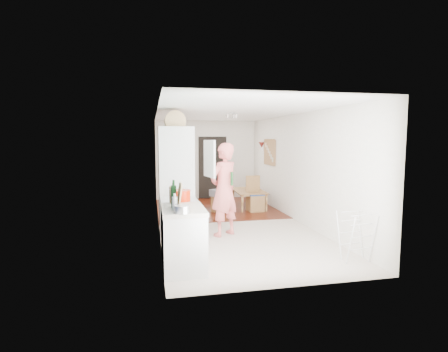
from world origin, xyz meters
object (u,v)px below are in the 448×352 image
object	(u,v)px
drying_rack	(356,237)
person	(224,181)
stool	(219,204)
dining_chair	(255,194)
dining_table	(250,200)

from	to	relation	value
drying_rack	person	bearing A→B (deg)	124.48
stool	dining_chair	bearing A→B (deg)	-4.37
drying_rack	dining_chair	bearing A→B (deg)	88.19
dining_chair	stool	size ratio (longest dim) A/B	2.16
person	stool	world-z (taller)	person
stool	drying_rack	world-z (taller)	drying_rack
dining_chair	drying_rack	size ratio (longest dim) A/B	1.20
person	dining_chair	world-z (taller)	person
dining_table	dining_chair	xyz separation A→B (m)	(0.00, -0.51, 0.26)
dining_table	stool	bearing A→B (deg)	117.30
dining_table	stool	world-z (taller)	stool
dining_table	dining_chair	world-z (taller)	dining_chair
person	dining_table	distance (m)	3.04
person	dining_table	world-z (taller)	person
stool	drying_rack	size ratio (longest dim) A/B	0.56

